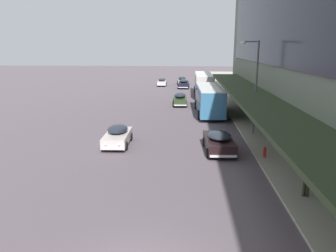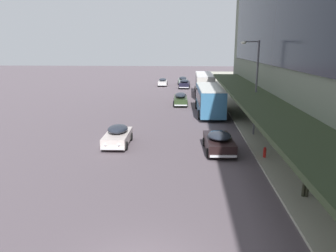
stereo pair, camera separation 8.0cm
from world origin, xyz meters
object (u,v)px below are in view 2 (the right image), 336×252
(sedan_second_mid, at_px, (163,82))
(sedan_oncoming_front, at_px, (118,135))
(sedan_far_back, at_px, (185,84))
(sedan_trailing_mid, at_px, (219,141))
(sedan_second_near, at_px, (181,99))
(street_lamp, at_px, (255,82))
(pedestrian_at_kerb, at_px, (307,177))
(transit_bus_kerbside_rear, at_px, (204,83))
(fire_hydrant, at_px, (265,152))
(transit_bus_kerbside_front, at_px, (210,98))
(sedan_oncoming_rear, at_px, (183,80))

(sedan_second_mid, bearing_deg, sedan_oncoming_front, -90.47)
(sedan_far_back, distance_m, sedan_trailing_mid, 36.90)
(sedan_far_back, distance_m, sedan_second_mid, 5.65)
(sedan_far_back, relative_size, sedan_second_mid, 0.92)
(sedan_trailing_mid, bearing_deg, sedan_far_back, 94.57)
(sedan_second_near, relative_size, street_lamp, 0.66)
(sedan_second_near, distance_m, pedestrian_at_kerb, 27.31)
(transit_bus_kerbside_rear, bearing_deg, fire_hydrant, -84.65)
(sedan_trailing_mid, xyz_separation_m, sedan_second_mid, (-7.19, 40.51, -0.04))
(transit_bus_kerbside_front, relative_size, sedan_trailing_mid, 2.08)
(street_lamp, relative_size, fire_hydrant, 10.89)
(sedan_second_near, height_order, sedan_second_mid, sedan_second_near)
(sedan_oncoming_front, height_order, sedan_second_mid, sedan_oncoming_front)
(sedan_far_back, xyz_separation_m, sedan_second_mid, (-4.24, 3.73, -0.08))
(transit_bus_kerbside_rear, relative_size, sedan_trailing_mid, 2.40)
(transit_bus_kerbside_front, xyz_separation_m, sedan_trailing_mid, (-0.13, -13.49, -1.02))
(sedan_far_back, distance_m, fire_hydrant, 38.68)
(transit_bus_kerbside_rear, height_order, sedan_second_mid, transit_bus_kerbside_rear)
(sedan_second_near, bearing_deg, street_lamp, -66.85)
(sedan_trailing_mid, distance_m, pedestrian_at_kerb, 8.12)
(sedan_second_near, distance_m, sedan_oncoming_rear, 23.86)
(transit_bus_kerbside_front, relative_size, pedestrian_at_kerb, 5.10)
(transit_bus_kerbside_rear, xyz_separation_m, sedan_oncoming_front, (-7.67, -26.52, -1.16))
(sedan_oncoming_front, height_order, pedestrian_at_kerb, pedestrian_at_kerb)
(transit_bus_kerbside_rear, xyz_separation_m, fire_hydrant, (2.73, -29.17, -1.41))
(sedan_oncoming_rear, distance_m, fire_hydrant, 44.93)
(street_lamp, bearing_deg, sedan_oncoming_rear, 99.54)
(pedestrian_at_kerb, bearing_deg, sedan_second_mid, 102.67)
(sedan_oncoming_rear, xyz_separation_m, street_lamp, (6.49, -38.62, 3.77))
(transit_bus_kerbside_rear, xyz_separation_m, pedestrian_at_kerb, (3.39, -35.00, -0.73))
(sedan_second_mid, xyz_separation_m, fire_hydrant, (10.08, -41.97, -0.22))
(transit_bus_kerbside_rear, relative_size, street_lamp, 1.43)
(sedan_trailing_mid, bearing_deg, street_lamp, 54.82)
(transit_bus_kerbside_rear, distance_m, sedan_far_back, 9.65)
(transit_bus_kerbside_front, height_order, fire_hydrant, transit_bus_kerbside_front)
(street_lamp, bearing_deg, sedan_far_back, 100.59)
(sedan_far_back, xyz_separation_m, sedan_second_near, (-0.26, -17.61, -0.00))
(sedan_trailing_mid, xyz_separation_m, fire_hydrant, (2.89, -1.46, -0.26))
(sedan_oncoming_front, height_order, sedan_oncoming_rear, sedan_oncoming_rear)
(sedan_far_back, distance_m, sedan_oncoming_rear, 6.26)
(sedan_far_back, height_order, sedan_trailing_mid, sedan_far_back)
(transit_bus_kerbside_rear, distance_m, fire_hydrant, 29.33)
(sedan_trailing_mid, distance_m, fire_hydrant, 3.25)
(sedan_oncoming_front, relative_size, pedestrian_at_kerb, 2.33)
(sedan_oncoming_rear, bearing_deg, transit_bus_kerbside_rear, -76.97)
(sedan_trailing_mid, bearing_deg, sedan_second_near, 99.48)
(transit_bus_kerbside_rear, distance_m, sedan_trailing_mid, 27.74)
(sedan_second_near, height_order, sedan_trailing_mid, sedan_second_near)
(transit_bus_kerbside_front, relative_size, fire_hydrant, 13.52)
(sedan_trailing_mid, bearing_deg, sedan_second_mid, 100.06)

